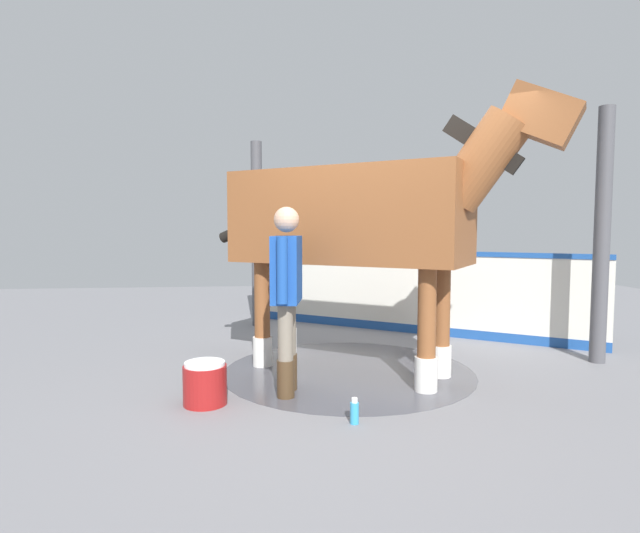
# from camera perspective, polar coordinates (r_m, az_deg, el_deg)

# --- Properties ---
(ground_plane) EXTENTS (16.00, 16.00, 0.02)m
(ground_plane) POSITION_cam_1_polar(r_m,az_deg,el_deg) (4.88, 4.57, -12.75)
(ground_plane) COLOR gray
(wet_patch) EXTENTS (2.49, 2.49, 0.00)m
(wet_patch) POSITION_cam_1_polar(r_m,az_deg,el_deg) (5.14, 3.22, -11.73)
(wet_patch) COLOR #4C4C54
(wet_patch) RESTS_ON ground
(barrier_wall) EXTENTS (2.73, 3.95, 1.13)m
(barrier_wall) POSITION_cam_1_polar(r_m,az_deg,el_deg) (6.96, 10.57, -3.19)
(barrier_wall) COLOR silver
(barrier_wall) RESTS_ON ground
(roof_post_near) EXTENTS (0.16, 0.16, 2.68)m
(roof_post_near) POSITION_cam_1_polar(r_m,az_deg,el_deg) (6.04, 29.39, 3.00)
(roof_post_near) COLOR #4C4C51
(roof_post_near) RESTS_ON ground
(roof_post_far) EXTENTS (0.16, 0.16, 2.68)m
(roof_post_far) POSITION_cam_1_polar(r_m,az_deg,el_deg) (7.40, -7.18, 3.64)
(roof_post_far) COLOR #4C4C51
(roof_post_far) RESTS_ON ground
(horse) EXTENTS (2.27, 3.10, 2.61)m
(horse) POSITION_cam_1_polar(r_m,az_deg,el_deg) (4.89, 4.53, 5.32)
(horse) COLOR brown
(horse) RESTS_ON ground
(handler) EXTENTS (0.65, 0.29, 1.61)m
(handler) POSITION_cam_1_polar(r_m,az_deg,el_deg) (4.28, -3.79, -2.45)
(handler) COLOR #47331E
(handler) RESTS_ON ground
(wash_bucket) EXTENTS (0.35, 0.35, 0.35)m
(wash_bucket) POSITION_cam_1_polar(r_m,az_deg,el_deg) (4.27, -12.94, -12.80)
(wash_bucket) COLOR maroon
(wash_bucket) RESTS_ON ground
(bottle_shampoo) EXTENTS (0.06, 0.06, 0.19)m
(bottle_shampoo) POSITION_cam_1_polar(r_m,az_deg,el_deg) (3.81, 3.94, -16.15)
(bottle_shampoo) COLOR #3399CC
(bottle_shampoo) RESTS_ON ground
(bottle_spray) EXTENTS (0.08, 0.08, 0.20)m
(bottle_spray) POSITION_cam_1_polar(r_m,az_deg,el_deg) (4.60, -12.70, -12.55)
(bottle_spray) COLOR #4CA559
(bottle_spray) RESTS_ON ground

